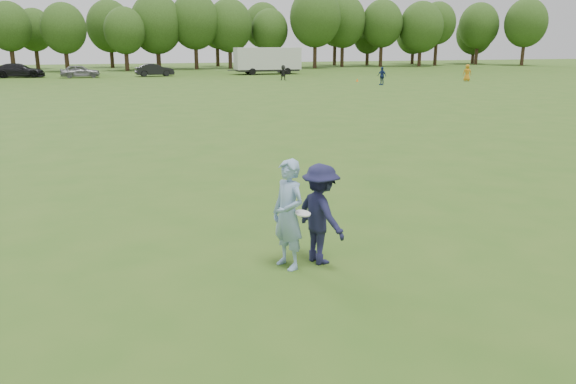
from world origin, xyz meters
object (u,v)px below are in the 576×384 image
at_px(player_far_c, 467,73).
at_px(player_far_d, 283,73).
at_px(car_e, 80,71).
at_px(car_d, 19,70).
at_px(car_f, 155,70).
at_px(field_cone, 357,80).
at_px(cargo_trailer, 267,59).
at_px(player_far_b, 382,76).
at_px(thrower, 288,214).
at_px(defender, 321,214).

xyz_separation_m(player_far_c, player_far_d, (-17.42, 6.97, -0.07)).
bearing_deg(car_e, car_d, 67.19).
xyz_separation_m(car_f, field_cone, (18.85, -15.09, -0.57)).
bearing_deg(player_far_d, player_far_c, -11.09).
bearing_deg(car_f, cargo_trailer, -94.80).
bearing_deg(player_far_c, player_far_d, 9.47).
bearing_deg(player_far_c, car_f, 0.21).
relative_size(player_far_d, car_e, 0.37).
height_order(car_d, car_f, car_d).
bearing_deg(car_e, player_far_d, -121.55).
xyz_separation_m(player_far_b, car_d, (-33.83, 21.92, -0.04)).
bearing_deg(player_far_d, car_f, 149.07).
xyz_separation_m(thrower, field_cone, (20.90, 43.97, -0.83)).
relative_size(car_d, field_cone, 17.92).
height_order(thrower, player_far_d, thrower).
height_order(thrower, field_cone, thrower).
xyz_separation_m(defender, car_e, (-6.72, 58.77, -0.20)).
height_order(player_far_b, player_far_c, player_far_c).
bearing_deg(defender, car_e, -10.25).
relative_size(thrower, player_far_d, 1.27).
bearing_deg(car_f, defender, 172.61).
bearing_deg(thrower, field_cone, 132.63).
bearing_deg(car_d, player_far_d, -111.88).
height_order(car_e, car_f, car_e).
xyz_separation_m(player_far_c, field_cone, (-10.87, 2.81, -0.70)).
bearing_deg(field_cone, cargo_trailer, 108.73).
bearing_deg(field_cone, player_far_c, -14.49).
bearing_deg(car_d, player_far_b, -119.20).
height_order(car_e, field_cone, car_e).
bearing_deg(car_e, cargo_trailer, -92.57).
xyz_separation_m(player_far_d, car_e, (-20.45, 10.70, -0.06)).
relative_size(thrower, defender, 1.07).
height_order(player_far_d, car_d, car_d).
height_order(player_far_c, field_cone, player_far_c).
bearing_deg(car_f, thrower, 172.01).
relative_size(player_far_b, field_cone, 5.48).
distance_m(car_d, field_cone, 37.63).
xyz_separation_m(player_far_b, player_far_c, (10.56, 2.02, 0.02)).
distance_m(player_far_b, field_cone, 4.89).
xyz_separation_m(player_far_d, cargo_trailer, (1.34, 11.22, 1.00)).
bearing_deg(cargo_trailer, car_e, -178.64).
bearing_deg(car_e, player_far_b, -129.72).
relative_size(player_far_d, field_cone, 5.17).
relative_size(player_far_c, player_far_d, 1.09).
bearing_deg(car_f, player_far_d, -137.63).
height_order(thrower, player_far_b, thrower).
distance_m(thrower, car_e, 59.14).
relative_size(player_far_b, player_far_d, 1.06).
distance_m(car_e, car_f, 8.15).
bearing_deg(defender, car_f, -18.16).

